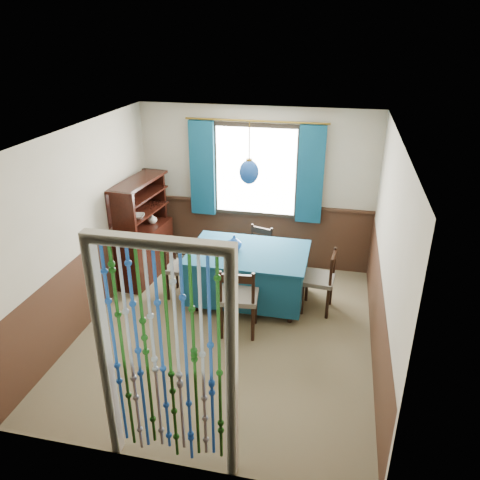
% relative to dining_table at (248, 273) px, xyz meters
% --- Properties ---
extents(floor, '(4.00, 4.00, 0.00)m').
position_rel_dining_table_xyz_m(floor, '(-0.12, -0.80, -0.44)').
color(floor, brown).
rests_on(floor, ground).
extents(ceiling, '(4.00, 4.00, 0.00)m').
position_rel_dining_table_xyz_m(ceiling, '(-0.12, -0.80, 2.06)').
color(ceiling, silver).
rests_on(ceiling, ground).
extents(wall_back, '(3.60, 0.00, 3.60)m').
position_rel_dining_table_xyz_m(wall_back, '(-0.12, 1.20, 0.81)').
color(wall_back, '#BAB098').
rests_on(wall_back, ground).
extents(wall_front, '(3.60, 0.00, 3.60)m').
position_rel_dining_table_xyz_m(wall_front, '(-0.12, -2.80, 0.81)').
color(wall_front, '#BAB098').
rests_on(wall_front, ground).
extents(wall_left, '(0.00, 4.00, 4.00)m').
position_rel_dining_table_xyz_m(wall_left, '(-1.92, -0.80, 0.81)').
color(wall_left, '#BAB098').
rests_on(wall_left, ground).
extents(wall_right, '(0.00, 4.00, 4.00)m').
position_rel_dining_table_xyz_m(wall_right, '(1.68, -0.80, 0.81)').
color(wall_right, '#BAB098').
rests_on(wall_right, ground).
extents(wainscot_back, '(3.60, 0.00, 3.60)m').
position_rel_dining_table_xyz_m(wainscot_back, '(-0.12, 1.18, 0.06)').
color(wainscot_back, '#3C2316').
rests_on(wainscot_back, ground).
extents(wainscot_front, '(3.60, 0.00, 3.60)m').
position_rel_dining_table_xyz_m(wainscot_front, '(-0.12, -2.79, 0.06)').
color(wainscot_front, '#3C2316').
rests_on(wainscot_front, ground).
extents(wainscot_left, '(0.00, 4.00, 4.00)m').
position_rel_dining_table_xyz_m(wainscot_left, '(-1.91, -0.80, 0.06)').
color(wainscot_left, '#3C2316').
rests_on(wainscot_left, ground).
extents(wainscot_right, '(0.00, 4.00, 4.00)m').
position_rel_dining_table_xyz_m(wainscot_right, '(1.66, -0.80, 0.06)').
color(wainscot_right, '#3C2316').
rests_on(wainscot_right, ground).
extents(window, '(1.32, 0.12, 1.42)m').
position_rel_dining_table_xyz_m(window, '(-0.12, 1.15, 1.11)').
color(window, black).
rests_on(window, wall_back).
extents(doorway, '(1.16, 0.12, 2.18)m').
position_rel_dining_table_xyz_m(doorway, '(-0.12, -2.74, 0.61)').
color(doorway, silver).
rests_on(doorway, ground).
extents(dining_table, '(1.60, 1.11, 0.77)m').
position_rel_dining_table_xyz_m(dining_table, '(0.00, 0.00, 0.00)').
color(dining_table, navy).
rests_on(dining_table, floor).
extents(chair_near, '(0.51, 0.49, 0.95)m').
position_rel_dining_table_xyz_m(chair_near, '(0.03, -0.76, 0.06)').
color(chair_near, black).
rests_on(chair_near, floor).
extents(chair_far, '(0.50, 0.49, 0.81)m').
position_rel_dining_table_xyz_m(chair_far, '(0.00, 0.67, -0.01)').
color(chair_far, black).
rests_on(chair_far, floor).
extents(chair_left, '(0.41, 0.43, 0.83)m').
position_rel_dining_table_xyz_m(chair_left, '(-0.97, -0.05, 0.00)').
color(chair_left, black).
rests_on(chair_left, floor).
extents(chair_right, '(0.45, 0.47, 0.88)m').
position_rel_dining_table_xyz_m(chair_right, '(0.98, -0.02, 0.02)').
color(chair_right, black).
rests_on(chair_right, floor).
extents(sideboard, '(0.52, 1.21, 1.53)m').
position_rel_dining_table_xyz_m(sideboard, '(-1.70, 0.40, 0.10)').
color(sideboard, black).
rests_on(sideboard, floor).
extents(pendant_lamp, '(0.25, 0.25, 0.78)m').
position_rel_dining_table_xyz_m(pendant_lamp, '(0.00, -0.00, 1.43)').
color(pendant_lamp, olive).
rests_on(pendant_lamp, ceiling).
extents(vase_table, '(0.20, 0.20, 0.20)m').
position_rel_dining_table_xyz_m(vase_table, '(-0.20, 0.02, 0.42)').
color(vase_table, '#16459D').
rests_on(vase_table, dining_table).
extents(bowl_shelf, '(0.27, 0.27, 0.05)m').
position_rel_dining_table_xyz_m(bowl_shelf, '(-1.64, 0.17, 0.63)').
color(bowl_shelf, beige).
rests_on(bowl_shelf, sideboard).
extents(vase_sideboard, '(0.19, 0.19, 0.16)m').
position_rel_dining_table_xyz_m(vase_sideboard, '(-1.64, 0.66, 0.40)').
color(vase_sideboard, beige).
rests_on(vase_sideboard, sideboard).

